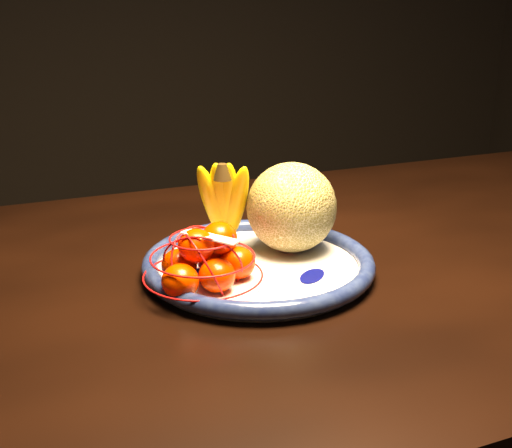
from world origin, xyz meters
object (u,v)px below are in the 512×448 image
object	(u,v)px
fruit_bowl	(258,264)
banana_bunch	(225,200)
mandarin_bag	(205,261)
dining_table	(359,295)
cantaloupe	(292,207)

from	to	relation	value
fruit_bowl	banana_bunch	bearing A→B (deg)	109.06
fruit_bowl	mandarin_bag	size ratio (longest dim) A/B	1.73
dining_table	cantaloupe	size ratio (longest dim) A/B	11.54
dining_table	cantaloupe	xyz separation A→B (m)	(-0.12, 0.00, 0.16)
fruit_bowl	banana_bunch	size ratio (longest dim) A/B	2.19
cantaloupe	fruit_bowl	bearing A→B (deg)	-149.47
dining_table	fruit_bowl	world-z (taller)	fruit_bowl
fruit_bowl	dining_table	bearing A→B (deg)	11.06
dining_table	banana_bunch	distance (m)	0.27
dining_table	mandarin_bag	world-z (taller)	mandarin_bag
dining_table	mandarin_bag	bearing A→B (deg)	-168.18
banana_bunch	fruit_bowl	bearing A→B (deg)	-49.14
dining_table	cantaloupe	world-z (taller)	cantaloupe
fruit_bowl	banana_bunch	world-z (taller)	banana_bunch
cantaloupe	mandarin_bag	bearing A→B (deg)	-154.43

